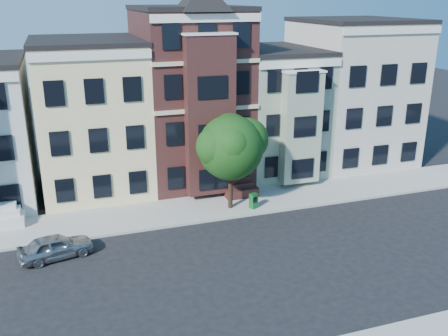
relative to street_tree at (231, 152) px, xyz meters
name	(u,v)px	position (x,y,z in m)	size (l,w,h in m)	color
ground	(267,267)	(-0.64, -7.38, -3.86)	(120.00, 120.00, 0.00)	black
far_sidewalk	(218,206)	(-0.64, 0.62, -3.78)	(60.00, 4.00, 0.15)	#9E9B93
house_yellow	(92,118)	(-7.64, 7.12, 1.14)	(7.00, 9.00, 10.00)	beige
house_brown	(190,97)	(-0.64, 7.12, 2.14)	(7.00, 9.00, 12.00)	#3A1C19
house_green	(271,111)	(5.86, 7.12, 0.64)	(6.00, 9.00, 9.00)	gray
house_cream	(351,93)	(12.86, 7.12, 1.64)	(8.00, 9.00, 11.00)	beige
street_tree	(231,152)	(0.00, 0.00, 0.00)	(6.37, 6.37, 7.41)	#194F12
parked_car	(56,247)	(-10.62, -2.94, -3.22)	(1.50, 3.73, 1.27)	#92949A
newspaper_box	(254,201)	(1.37, -0.55, -3.22)	(0.44, 0.39, 0.98)	#0E5D21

